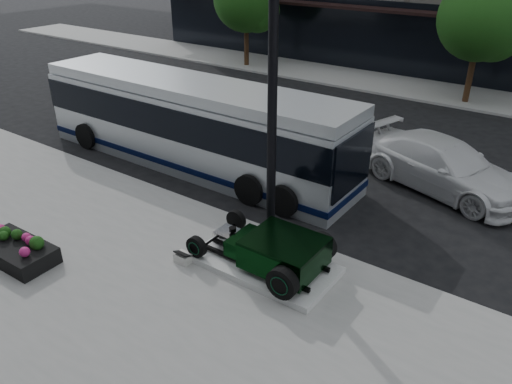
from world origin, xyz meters
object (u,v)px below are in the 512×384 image
Objects in this scene: flower_planter at (16,250)px; white_sedan at (443,165)px; transit_bus at (192,123)px; hot_rod at (276,251)px; lamppost at (272,114)px.

flower_planter is 0.39× the size of white_sedan.
transit_bus is (-0.54, 7.06, 1.12)m from flower_planter.
flower_planter is 7.17m from transit_bus.
transit_bus is at bearing 128.91° from white_sedan.
flower_planter is at bearing -149.13° from hot_rod.
white_sedan is (7.15, 10.12, 0.42)m from flower_planter.
lamppost reaches higher than white_sedan.
transit_bus reaches higher than white_sedan.
hot_rod is 1.52× the size of flower_planter.
hot_rod is 0.59× the size of white_sedan.
transit_bus is (-5.13, 2.78, -2.07)m from lamppost.
hot_rod is 6.36m from flower_planter.
lamppost reaches higher than hot_rod.
lamppost is 7.04m from flower_planter.
white_sedan is at bearing 54.75° from flower_planter.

